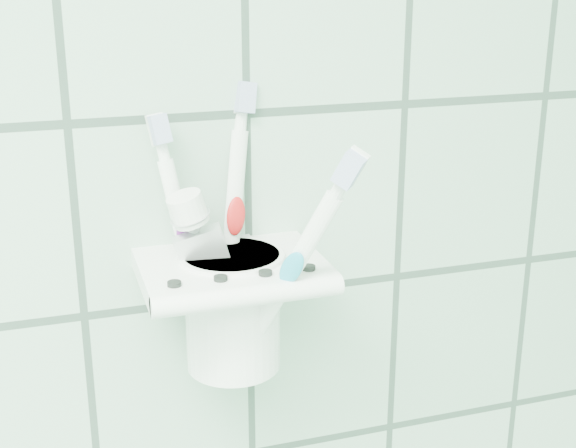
# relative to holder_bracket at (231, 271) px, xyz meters

# --- Properties ---
(holder_bracket) EXTENTS (0.14, 0.11, 0.04)m
(holder_bracket) POSITION_rel_holder_bracket_xyz_m (0.00, 0.00, 0.00)
(holder_bracket) COLOR white
(holder_bracket) RESTS_ON wall_back
(cup) EXTENTS (0.08, 0.08, 0.10)m
(cup) POSITION_rel_holder_bracket_xyz_m (0.00, 0.00, -0.03)
(cup) COLOR white
(cup) RESTS_ON holder_bracket
(toothbrush_pink) EXTENTS (0.04, 0.04, 0.20)m
(toothbrush_pink) POSITION_rel_holder_bracket_xyz_m (-0.02, 0.00, 0.03)
(toothbrush_pink) COLOR white
(toothbrush_pink) RESTS_ON cup
(toothbrush_blue) EXTENTS (0.04, 0.05, 0.22)m
(toothbrush_blue) POSITION_rel_holder_bracket_xyz_m (-0.01, 0.01, 0.04)
(toothbrush_blue) COLOR white
(toothbrush_blue) RESTS_ON cup
(toothbrush_orange) EXTENTS (0.07, 0.08, 0.21)m
(toothbrush_orange) POSITION_rel_holder_bracket_xyz_m (0.00, -0.01, 0.03)
(toothbrush_orange) COLOR white
(toothbrush_orange) RESTS_ON cup
(toothpaste_tube) EXTENTS (0.07, 0.04, 0.15)m
(toothpaste_tube) POSITION_rel_holder_bracket_xyz_m (0.01, 0.01, 0.01)
(toothpaste_tube) COLOR silver
(toothpaste_tube) RESTS_ON cup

